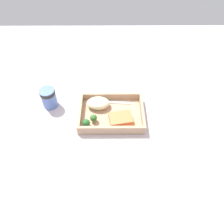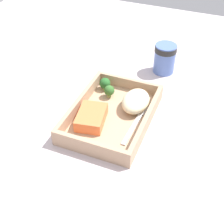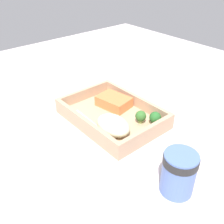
# 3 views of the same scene
# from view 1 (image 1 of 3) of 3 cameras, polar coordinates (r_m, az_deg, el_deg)

# --- Properties ---
(ground_plane) EXTENTS (1.60, 1.60, 0.02)m
(ground_plane) POSITION_cam_1_polar(r_m,az_deg,el_deg) (0.99, 0.00, -1.37)
(ground_plane) COLOR beige
(takeout_tray) EXTENTS (0.29, 0.20, 0.01)m
(takeout_tray) POSITION_cam_1_polar(r_m,az_deg,el_deg) (0.98, 0.00, -0.79)
(takeout_tray) COLOR tan
(takeout_tray) RESTS_ON ground_plane
(tray_rim) EXTENTS (0.29, 0.20, 0.03)m
(tray_rim) POSITION_cam_1_polar(r_m,az_deg,el_deg) (0.96, 0.00, 0.09)
(tray_rim) COLOR tan
(tray_rim) RESTS_ON takeout_tray
(salmon_fillet) EXTENTS (0.11, 0.09, 0.03)m
(salmon_fillet) POSITION_cam_1_polar(r_m,az_deg,el_deg) (0.94, 2.48, -1.91)
(salmon_fillet) COLOR orange
(salmon_fillet) RESTS_ON takeout_tray
(mashed_potatoes) EXTENTS (0.10, 0.07, 0.04)m
(mashed_potatoes) POSITION_cam_1_polar(r_m,az_deg,el_deg) (0.99, -3.43, 2.32)
(mashed_potatoes) COLOR beige
(mashed_potatoes) RESTS_ON takeout_tray
(broccoli_floret_1) EXTENTS (0.03, 0.03, 0.04)m
(broccoli_floret_1) POSITION_cam_1_polar(r_m,az_deg,el_deg) (0.94, -4.65, -1.58)
(broccoli_floret_1) COLOR #809951
(broccoli_floret_1) RESTS_ON takeout_tray
(broccoli_floret_2) EXTENTS (0.03, 0.03, 0.04)m
(broccoli_floret_2) POSITION_cam_1_polar(r_m,az_deg,el_deg) (0.93, -6.56, -2.88)
(broccoli_floret_2) COLOR #779D54
(broccoli_floret_2) RESTS_ON takeout_tray
(fork) EXTENTS (0.16, 0.02, 0.00)m
(fork) POSITION_cam_1_polar(r_m,az_deg,el_deg) (1.02, -0.03, 2.50)
(fork) COLOR silver
(fork) RESTS_ON takeout_tray
(paper_cup) EXTENTS (0.07, 0.07, 0.10)m
(paper_cup) POSITION_cam_1_polar(r_m,az_deg,el_deg) (1.03, -16.06, 3.78)
(paper_cup) COLOR #516EB3
(paper_cup) RESTS_ON ground_plane
(receipt_slip) EXTENTS (0.14, 0.17, 0.00)m
(receipt_slip) POSITION_cam_1_polar(r_m,az_deg,el_deg) (1.16, 3.00, 8.69)
(receipt_slip) COLOR white
(receipt_slip) RESTS_ON ground_plane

